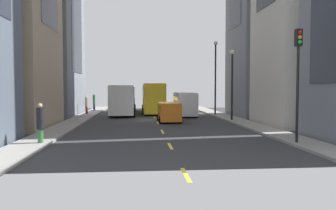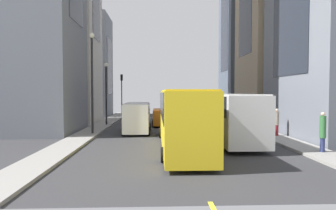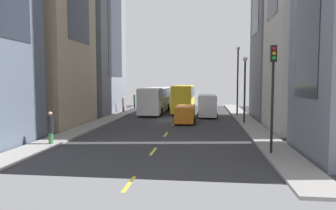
% 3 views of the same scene
% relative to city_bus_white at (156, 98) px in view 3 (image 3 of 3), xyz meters
% --- Properties ---
extents(ground_plane, '(40.66, 40.66, 0.00)m').
position_rel_city_bus_white_xyz_m(ground_plane, '(3.45, -7.50, -2.01)').
color(ground_plane, '#333335').
extents(sidewalk_west, '(1.96, 44.00, 0.15)m').
position_rel_city_bus_white_xyz_m(sidewalk_west, '(-3.90, -7.50, -1.93)').
color(sidewalk_west, gray).
rests_on(sidewalk_west, ground).
extents(sidewalk_east, '(1.96, 44.00, 0.15)m').
position_rel_city_bus_white_xyz_m(sidewalk_east, '(10.80, -7.50, -1.93)').
color(sidewalk_east, gray).
rests_on(sidewalk_east, ground).
extents(lane_stripe_0, '(0.16, 2.00, 0.01)m').
position_rel_city_bus_white_xyz_m(lane_stripe_0, '(3.45, -28.50, -2.00)').
color(lane_stripe_0, yellow).
rests_on(lane_stripe_0, ground).
extents(lane_stripe_1, '(0.16, 2.00, 0.01)m').
position_rel_city_bus_white_xyz_m(lane_stripe_1, '(3.45, -22.50, -2.00)').
color(lane_stripe_1, yellow).
rests_on(lane_stripe_1, ground).
extents(lane_stripe_2, '(0.16, 2.00, 0.01)m').
position_rel_city_bus_white_xyz_m(lane_stripe_2, '(3.45, -16.50, -2.00)').
color(lane_stripe_2, yellow).
rests_on(lane_stripe_2, ground).
extents(lane_stripe_3, '(0.16, 2.00, 0.01)m').
position_rel_city_bus_white_xyz_m(lane_stripe_3, '(3.45, -10.50, -2.00)').
color(lane_stripe_3, yellow).
rests_on(lane_stripe_3, ground).
extents(lane_stripe_4, '(0.16, 2.00, 0.01)m').
position_rel_city_bus_white_xyz_m(lane_stripe_4, '(3.45, -4.50, -2.00)').
color(lane_stripe_4, yellow).
rests_on(lane_stripe_4, ground).
extents(lane_stripe_5, '(0.16, 2.00, 0.01)m').
position_rel_city_bus_white_xyz_m(lane_stripe_5, '(3.45, 1.50, -2.00)').
color(lane_stripe_5, yellow).
rests_on(lane_stripe_5, ground).
extents(lane_stripe_6, '(0.16, 2.00, 0.01)m').
position_rel_city_bus_white_xyz_m(lane_stripe_6, '(3.45, 7.50, -2.00)').
color(lane_stripe_6, yellow).
rests_on(lane_stripe_6, ground).
extents(lane_stripe_7, '(0.16, 2.00, 0.01)m').
position_rel_city_bus_white_xyz_m(lane_stripe_7, '(3.45, 13.50, -2.00)').
color(lane_stripe_7, yellow).
rests_on(lane_stripe_7, ground).
extents(building_west_2, '(9.16, 10.91, 21.23)m').
position_rel_city_bus_white_xyz_m(building_west_2, '(-9.61, -1.06, 8.61)').
color(building_west_2, slate).
rests_on(building_west_2, ground).
extents(city_bus_white, '(2.81, 11.83, 3.35)m').
position_rel_city_bus_white_xyz_m(city_bus_white, '(0.00, 0.00, 0.00)').
color(city_bus_white, silver).
rests_on(city_bus_white, ground).
extents(streetcar_yellow, '(2.70, 12.93, 3.59)m').
position_rel_city_bus_white_xyz_m(streetcar_yellow, '(3.57, 3.03, 0.12)').
color(streetcar_yellow, yellow).
rests_on(streetcar_yellow, ground).
extents(delivery_van_white, '(2.25, 5.05, 2.58)m').
position_rel_city_bus_white_xyz_m(delivery_van_white, '(6.76, -3.89, -0.50)').
color(delivery_van_white, white).
rests_on(delivery_van_white, ground).
extents(car_orange_0, '(2.01, 4.31, 1.72)m').
position_rel_city_bus_white_xyz_m(car_orange_0, '(4.55, -9.52, -0.99)').
color(car_orange_0, orange).
rests_on(car_orange_0, ground).
extents(pedestrian_waiting_curb, '(0.36, 0.36, 2.07)m').
position_rel_city_bus_white_xyz_m(pedestrian_waiting_curb, '(-4.13, -0.90, -0.76)').
color(pedestrian_waiting_curb, maroon).
rests_on(pedestrian_waiting_curb, ground).
extents(pedestrian_crossing_near, '(0.39, 0.39, 2.09)m').
position_rel_city_bus_white_xyz_m(pedestrian_crossing_near, '(-3.38, -21.75, -0.76)').
color(pedestrian_crossing_near, '#336B38').
rests_on(pedestrian_crossing_near, ground).
extents(pedestrian_walking_far, '(0.34, 0.34, 2.23)m').
position_rel_city_bus_white_xyz_m(pedestrian_walking_far, '(-4.10, 5.52, -0.68)').
color(pedestrian_walking_far, navy).
rests_on(pedestrian_walking_far, ground).
extents(traffic_light_near_corner, '(0.32, 0.44, 6.00)m').
position_rel_city_bus_white_xyz_m(traffic_light_near_corner, '(10.22, -22.77, 2.30)').
color(traffic_light_near_corner, black).
rests_on(traffic_light_near_corner, ground).
extents(streetlamp_near, '(0.44, 0.44, 8.12)m').
position_rel_city_bus_white_xyz_m(streetlamp_near, '(10.32, -2.78, 3.03)').
color(streetlamp_near, black).
rests_on(streetlamp_near, ground).
extents(streetlamp_far, '(0.44, 0.44, 6.40)m').
position_rel_city_bus_white_xyz_m(streetlamp_far, '(10.32, -9.61, 2.11)').
color(streetlamp_far, black).
rests_on(streetlamp_far, ground).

